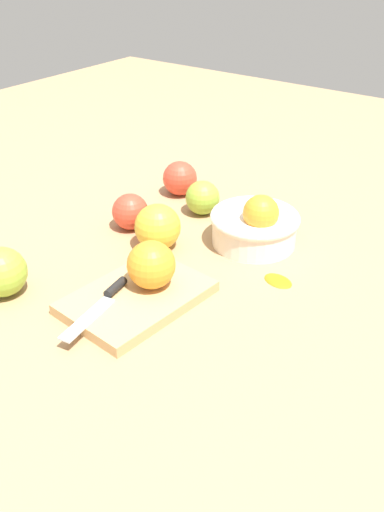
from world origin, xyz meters
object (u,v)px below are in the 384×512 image
at_px(orange_on_board, 151,265).
at_px(apple_front_center, 158,227).
at_px(knife, 103,300).
at_px(cutting_board, 137,298).
at_px(apple_front_left, 180,178).
at_px(bowl, 255,225).
at_px(apple_front_left_3, 202,198).
at_px(apple_front_left_2, 130,212).
at_px(apple_front_right, 2,272).

relative_size(orange_on_board, apple_front_center, 0.91).
bearing_deg(knife, cutting_board, 153.98).
bearing_deg(orange_on_board, apple_front_left, -149.25).
bearing_deg(bowl, apple_front_left_3, -106.70).
distance_m(bowl, apple_front_center, 0.17).
relative_size(knife, apple_front_left_3, 2.29).
relative_size(bowl, apple_front_left_3, 2.37).
distance_m(bowl, cutting_board, 0.27).
relative_size(knife, apple_front_center, 1.88).
xyz_separation_m(apple_front_left_2, apple_front_left_3, (-0.13, 0.07, -0.00)).
relative_size(knife, apple_front_right, 1.97).
bearing_deg(knife, apple_front_left, -157.86).
distance_m(orange_on_board, apple_front_center, 0.15).
xyz_separation_m(orange_on_board, apple_front_center, (-0.12, -0.09, -0.01)).
distance_m(bowl, apple_front_left, 0.26).
xyz_separation_m(knife, apple_front_left_3, (-0.36, -0.07, 0.01)).
distance_m(orange_on_board, apple_front_right, 0.23).
xyz_separation_m(bowl, apple_front_left_2, (0.09, -0.22, -0.00)).
xyz_separation_m(cutting_board, apple_front_left_3, (-0.31, -0.10, 0.03)).
bearing_deg(orange_on_board, knife, -20.82).
height_order(orange_on_board, knife, orange_on_board).
distance_m(apple_front_center, apple_front_left_3, 0.16).
xyz_separation_m(orange_on_board, apple_front_left_2, (-0.15, -0.18, -0.02)).
bearing_deg(apple_front_left_3, apple_front_left, -116.75).
bearing_deg(cutting_board, apple_front_right, -60.51).
bearing_deg(orange_on_board, cutting_board, -11.46).
distance_m(apple_front_center, apple_front_right, 0.28).
relative_size(cutting_board, apple_front_left, 2.98).
bearing_deg(apple_front_left_2, knife, 32.95).
distance_m(bowl, apple_front_right, 0.44).
bearing_deg(apple_front_left_3, cutting_board, 17.31).
relative_size(orange_on_board, apple_front_left_3, 1.11).
bearing_deg(cutting_board, orange_on_board, 168.54).
bearing_deg(apple_front_right, apple_front_center, 157.98).
distance_m(apple_front_left, apple_front_left_3, 0.10).
bearing_deg(apple_front_left_3, bowl, 73.30).
bearing_deg(apple_front_right, apple_front_left, -179.59).
bearing_deg(apple_front_left_2, orange_on_board, 49.94).
relative_size(apple_front_left_2, apple_front_right, 0.87).
bearing_deg(knife, orange_on_board, 159.18).
xyz_separation_m(cutting_board, apple_front_left_2, (-0.18, -0.17, 0.03)).
xyz_separation_m(bowl, apple_front_left, (-0.09, -0.24, -0.00)).
distance_m(knife, apple_front_center, 0.21).
distance_m(bowl, apple_front_left_3, 0.15).
relative_size(cutting_board, knife, 1.39).
distance_m(cutting_board, apple_front_center, 0.17).
distance_m(apple_front_left_2, apple_front_left_3, 0.15).
xyz_separation_m(apple_front_left, apple_front_right, (0.46, 0.00, 0.00)).
distance_m(cutting_board, apple_front_right, 0.21).
bearing_deg(apple_front_left_2, apple_front_left, -174.23).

